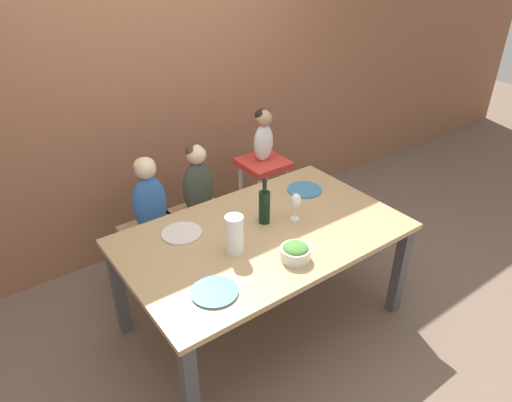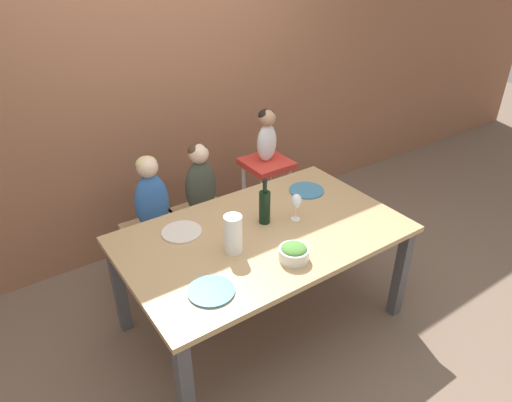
{
  "view_description": "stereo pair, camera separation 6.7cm",
  "coord_description": "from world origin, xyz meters",
  "views": [
    {
      "loc": [
        -1.4,
        -1.83,
        2.28
      ],
      "look_at": [
        0.0,
        0.08,
        0.9
      ],
      "focal_mm": 32.0,
      "sensor_mm": 36.0,
      "label": 1
    },
    {
      "loc": [
        -1.34,
        -1.87,
        2.28
      ],
      "look_at": [
        0.0,
        0.08,
        0.9
      ],
      "focal_mm": 32.0,
      "sensor_mm": 36.0,
      "label": 2
    }
  ],
  "objects": [
    {
      "name": "wine_glass_near",
      "position": [
        0.25,
        -0.0,
        0.85
      ],
      "size": [
        0.07,
        0.07,
        0.18
      ],
      "color": "white",
      "rests_on": "dining_table"
    },
    {
      "name": "chair_far_center",
      "position": [
        -0.01,
        0.78,
        0.39
      ],
      "size": [
        0.41,
        0.42,
        0.46
      ],
      "color": "silver",
      "rests_on": "ground_plane"
    },
    {
      "name": "dining_table",
      "position": [
        0.0,
        0.0,
        0.64
      ],
      "size": [
        1.71,
        1.04,
        0.72
      ],
      "color": "tan",
      "rests_on": "ground_plane"
    },
    {
      "name": "salad_bowl_large",
      "position": [
        -0.02,
        -0.32,
        0.77
      ],
      "size": [
        0.17,
        0.17,
        0.1
      ],
      "color": "white",
      "rests_on": "dining_table"
    },
    {
      "name": "wall_back",
      "position": [
        0.0,
        1.31,
        1.35
      ],
      "size": [
        10.0,
        0.06,
        2.7
      ],
      "color": "#8E5B42",
      "rests_on": "ground_plane"
    },
    {
      "name": "person_child_left",
      "position": [
        -0.39,
        0.78,
        0.75
      ],
      "size": [
        0.25,
        0.15,
        0.56
      ],
      "color": "#3366B2",
      "rests_on": "chair_far_left"
    },
    {
      "name": "person_baby_right",
      "position": [
        0.59,
        0.78,
        0.98
      ],
      "size": [
        0.17,
        0.13,
        0.42
      ],
      "color": "silver",
      "rests_on": "chair_right_highchair"
    },
    {
      "name": "ground_plane",
      "position": [
        0.0,
        0.0,
        0.0
      ],
      "size": [
        14.0,
        14.0,
        0.0
      ],
      "primitive_type": "plane",
      "color": "#705B4C"
    },
    {
      "name": "chair_far_left",
      "position": [
        -0.39,
        0.78,
        0.39
      ],
      "size": [
        0.41,
        0.42,
        0.46
      ],
      "color": "silver",
      "rests_on": "ground_plane"
    },
    {
      "name": "chair_right_highchair",
      "position": [
        0.59,
        0.78,
        0.58
      ],
      "size": [
        0.35,
        0.35,
        0.74
      ],
      "color": "silver",
      "rests_on": "ground_plane"
    },
    {
      "name": "dinner_plate_back_left",
      "position": [
        -0.41,
        0.27,
        0.73
      ],
      "size": [
        0.24,
        0.24,
        0.01
      ],
      "color": "silver",
      "rests_on": "dining_table"
    },
    {
      "name": "paper_towel_roll",
      "position": [
        -0.25,
        -0.06,
        0.84
      ],
      "size": [
        0.1,
        0.1,
        0.23
      ],
      "color": "white",
      "rests_on": "dining_table"
    },
    {
      "name": "wine_bottle",
      "position": [
        0.07,
        0.09,
        0.84
      ],
      "size": [
        0.07,
        0.07,
        0.3
      ],
      "color": "black",
      "rests_on": "dining_table"
    },
    {
      "name": "dinner_plate_front_left",
      "position": [
        -0.53,
        -0.29,
        0.73
      ],
      "size": [
        0.24,
        0.24,
        0.01
      ],
      "color": "teal",
      "rests_on": "dining_table"
    },
    {
      "name": "dinner_plate_back_right",
      "position": [
        0.55,
        0.24,
        0.73
      ],
      "size": [
        0.24,
        0.24,
        0.01
      ],
      "color": "teal",
      "rests_on": "dining_table"
    },
    {
      "name": "person_child_center",
      "position": [
        -0.01,
        0.78,
        0.75
      ],
      "size": [
        0.25,
        0.15,
        0.56
      ],
      "color": "#3D4238",
      "rests_on": "chair_far_center"
    }
  ]
}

